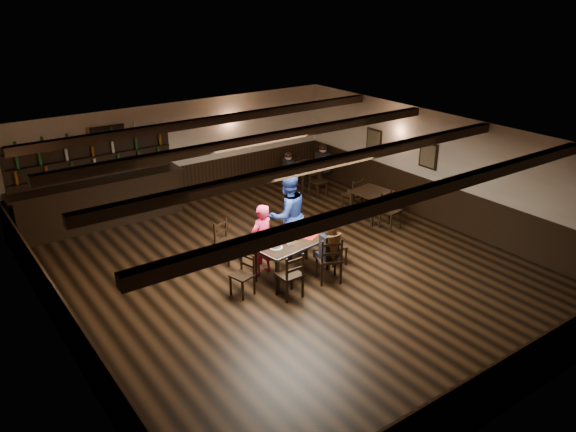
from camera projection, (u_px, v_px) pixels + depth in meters
ground at (292, 272)px, 11.53m from camera, size 10.00×10.00×0.00m
room_shell at (292, 192)px, 10.88m from camera, size 9.02×10.02×2.71m
dining_table at (293, 246)px, 11.15m from camera, size 1.64×0.98×0.75m
chair_near_left at (292, 273)px, 10.39m from camera, size 0.43×0.41×0.92m
chair_near_right at (330, 257)px, 10.92m from camera, size 0.59×0.57×0.97m
chair_end_left at (245, 271)px, 10.58m from camera, size 0.45×0.46×0.82m
chair_end_right at (334, 243)px, 11.71m from camera, size 0.44×0.45×0.80m
chair_far_pushed at (224, 238)px, 11.81m from camera, size 0.54×0.53×0.91m
woman_pink at (262, 240)px, 11.23m from camera, size 0.60×0.45×1.49m
man_blue at (287, 215)px, 11.88m from camera, size 0.93×0.73×1.89m
seated_person at (330, 242)px, 10.87m from camera, size 0.35×0.53×0.87m
cake at (276, 246)px, 10.86m from camera, size 0.26×0.26×0.09m
plate_stack_a at (290, 240)px, 11.01m from camera, size 0.15×0.15×0.14m
plate_stack_b at (296, 233)px, 11.27m from camera, size 0.18×0.18×0.21m
tea_light at (291, 240)px, 11.15m from camera, size 0.05×0.05×0.06m
salt_shaker at (308, 235)px, 11.32m from camera, size 0.04×0.04×0.09m
pepper_shaker at (310, 235)px, 11.33m from camera, size 0.04×0.04×0.09m
drink_glass at (296, 234)px, 11.35m from camera, size 0.06×0.06×0.10m
menu_red at (310, 236)px, 11.36m from camera, size 0.41×0.36×0.00m
menu_blue at (310, 232)px, 11.55m from camera, size 0.41×0.36×0.00m
bar_counter at (99, 197)px, 13.53m from camera, size 4.12×0.70×2.20m
back_table_a at (371, 195)px, 13.86m from camera, size 0.93×0.93×0.75m
back_table_b at (304, 168)px, 15.86m from camera, size 0.83×0.83×0.75m
bg_patron_left at (288, 165)px, 15.50m from camera, size 0.31×0.40×0.74m
bg_patron_right at (323, 158)px, 16.01m from camera, size 0.29×0.41×0.79m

